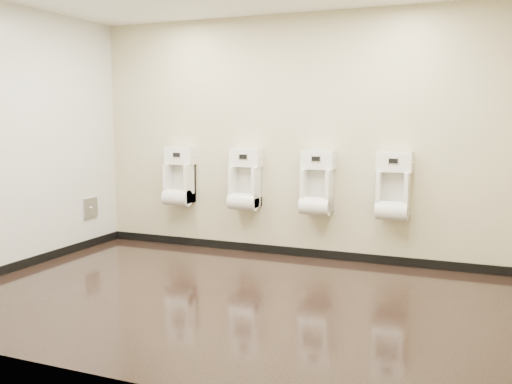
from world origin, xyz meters
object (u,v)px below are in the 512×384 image
(access_panel, at_px, (90,208))
(urinal_0, at_px, (179,181))
(urinal_1, at_px, (245,184))
(urinal_3, at_px, (393,191))
(urinal_2, at_px, (317,187))

(access_panel, distance_m, urinal_0, 1.18)
(urinal_1, bearing_deg, access_panel, -167.70)
(access_panel, xyz_separation_m, urinal_1, (1.94, 0.42, 0.34))
(access_panel, xyz_separation_m, urinal_3, (3.68, 0.42, 0.34))
(urinal_1, relative_size, urinal_2, 1.00)
(urinal_0, distance_m, urinal_3, 2.63)
(access_panel, height_order, urinal_2, urinal_2)
(urinal_0, bearing_deg, urinal_1, 0.00)
(urinal_0, height_order, urinal_2, same)
(urinal_1, bearing_deg, urinal_3, 0.00)
(urinal_0, height_order, urinal_1, same)
(urinal_0, distance_m, urinal_1, 0.90)
(urinal_2, bearing_deg, urinal_0, 180.00)
(access_panel, relative_size, urinal_2, 0.35)
(urinal_3, bearing_deg, urinal_0, 180.00)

